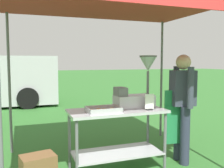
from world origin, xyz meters
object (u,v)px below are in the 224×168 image
Objects in this scene: supply_crate at (38,168)px; menu_sign at (149,103)px; stall_canopy at (115,7)px; donut_tray at (104,111)px; vendor at (182,103)px; donut_fryer at (137,89)px; donut_cart at (117,126)px.

menu_sign is at bearing -6.01° from supply_crate.
donut_tray is at bearing -138.32° from stall_canopy.
donut_fryer is at bearing 166.41° from vendor.
supply_crate is at bearing 178.07° from vendor.
vendor is (1.00, -0.18, -1.35)m from stall_canopy.
donut_fryer is at bearing -3.64° from stall_canopy.
donut_fryer reaches higher than supply_crate.
donut_fryer is (0.57, 0.18, 0.24)m from donut_tray.
menu_sign is (0.07, -0.24, -0.17)m from donut_fryer.
donut_fryer is at bearing 3.66° from supply_crate.
menu_sign reaches higher than donut_tray.
donut_fryer is 1.61× the size of supply_crate.
menu_sign is (0.41, -0.27, -1.31)m from stall_canopy.
donut_cart is at bearing 0.72° from supply_crate.
vendor is (0.66, -0.16, -0.21)m from donut_fryer.
stall_canopy is at bearing 147.08° from menu_sign.
donut_cart is 1.05m from vendor.
donut_cart is (0.00, -0.10, -1.64)m from stall_canopy.
stall_canopy is 4.04× the size of donut_fryer.
donut_cart is 1.15m from supply_crate.
vendor is (1.00, -0.08, 0.29)m from donut_cart.
menu_sign is at bearing -5.85° from donut_tray.
donut_fryer is (0.34, -0.02, -1.14)m from stall_canopy.
menu_sign is at bearing -32.92° from stall_canopy.
vendor reaches higher than menu_sign.
stall_canopy reaches higher than donut_cart.
stall_canopy is at bearing 90.00° from donut_cart.
donut_tray is 0.27× the size of vendor.
stall_canopy reaches higher than donut_tray.
vendor is at bearing 8.25° from menu_sign.
stall_canopy reaches higher than donut_fryer.
donut_cart is at bearing 157.76° from menu_sign.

